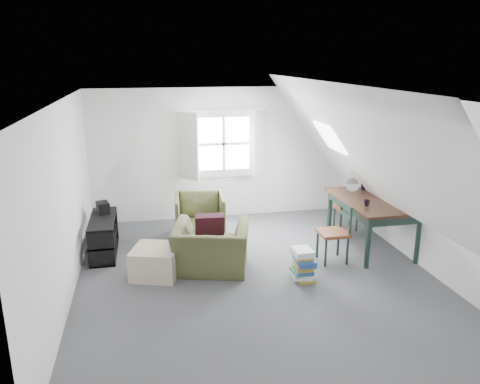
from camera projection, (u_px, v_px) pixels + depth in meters
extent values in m
plane|color=#4A4B4F|center=(257.00, 277.00, 6.70)|extent=(5.50, 5.50, 0.00)
plane|color=white|center=(258.00, 100.00, 6.00)|extent=(5.50, 5.50, 0.00)
plane|color=white|center=(223.00, 154.00, 8.94)|extent=(5.00, 0.00, 5.00)
plane|color=white|center=(339.00, 286.00, 3.76)|extent=(5.00, 0.00, 5.00)
plane|color=white|center=(64.00, 204.00, 5.86)|extent=(0.00, 5.50, 5.50)
plane|color=white|center=(423.00, 183.00, 6.84)|extent=(0.00, 5.50, 5.50)
plane|color=white|center=(139.00, 160.00, 5.90)|extent=(3.19, 5.50, 4.48)
plane|color=white|center=(366.00, 150.00, 6.51)|extent=(3.19, 5.50, 4.48)
cube|color=white|center=(223.00, 144.00, 8.86)|extent=(1.30, 0.04, 1.30)
cube|color=white|center=(188.00, 146.00, 8.58)|extent=(0.35, 0.35, 1.25)
cube|color=white|center=(260.00, 144.00, 8.85)|extent=(0.35, 0.35, 1.25)
cube|color=white|center=(223.00, 144.00, 8.85)|extent=(1.00, 0.02, 1.00)
cube|color=white|center=(224.00, 144.00, 8.84)|extent=(1.08, 0.04, 0.05)
cube|color=white|center=(224.00, 144.00, 8.84)|extent=(0.05, 0.04, 1.08)
cube|color=white|center=(330.00, 138.00, 7.74)|extent=(0.35, 0.75, 0.47)
imported|color=#454A28|center=(212.00, 270.00, 6.92)|extent=(1.28, 1.18, 0.70)
imported|color=#454A28|center=(200.00, 237.00, 8.17)|extent=(0.90, 0.92, 0.77)
cube|color=#370F1C|center=(210.00, 227.00, 6.89)|extent=(0.44, 0.27, 0.44)
cube|color=#BBA78E|center=(156.00, 262.00, 6.68)|extent=(0.79, 0.79, 0.42)
cube|color=#321B11|center=(372.00, 201.00, 7.53)|extent=(0.99, 1.65, 0.04)
cube|color=#1C2F28|center=(372.00, 206.00, 7.55)|extent=(0.88, 1.54, 0.13)
cylinder|color=#1C2F28|center=(368.00, 243.00, 6.87)|extent=(0.08, 0.08, 0.78)
cylinder|color=#1C2F28|center=(418.00, 239.00, 7.03)|extent=(0.08, 0.08, 0.78)
cylinder|color=#1C2F28|center=(330.00, 212.00, 8.26)|extent=(0.08, 0.08, 0.78)
cylinder|color=#1C2F28|center=(372.00, 209.00, 8.42)|extent=(0.08, 0.08, 0.78)
sphere|color=silver|center=(352.00, 185.00, 7.88)|extent=(0.24, 0.24, 0.24)
cylinder|color=silver|center=(353.00, 176.00, 7.84)|extent=(0.08, 0.08, 0.13)
cylinder|color=black|center=(363.00, 183.00, 8.03)|extent=(0.08, 0.08, 0.24)
cylinder|color=#3F2D1E|center=(364.00, 168.00, 7.95)|extent=(0.03, 0.05, 0.43)
cylinder|color=#3F2D1E|center=(365.00, 168.00, 7.97)|extent=(0.04, 0.06, 0.43)
cylinder|color=#3F2D1E|center=(364.00, 168.00, 7.94)|extent=(0.05, 0.07, 0.43)
imported|color=black|center=(367.00, 206.00, 7.19)|extent=(0.12, 0.12, 0.09)
cube|color=white|center=(398.00, 206.00, 7.13)|extent=(0.13, 0.09, 0.04)
cube|color=brown|center=(346.00, 208.00, 8.45)|extent=(0.38, 0.38, 0.04)
cylinder|color=#1C2F28|center=(350.00, 216.00, 8.68)|extent=(0.03, 0.03, 0.38)
cylinder|color=#1C2F28|center=(357.00, 221.00, 8.39)|extent=(0.03, 0.03, 0.38)
cylinder|color=#1C2F28|center=(334.00, 217.00, 8.62)|extent=(0.03, 0.03, 0.38)
cylinder|color=#1C2F28|center=(341.00, 222.00, 8.34)|extent=(0.03, 0.03, 0.38)
cylinder|color=#1C2F28|center=(359.00, 200.00, 8.27)|extent=(0.03, 0.03, 0.40)
cylinder|color=#1C2F28|center=(343.00, 201.00, 8.21)|extent=(0.03, 0.03, 0.40)
cube|color=#1C2F28|center=(351.00, 192.00, 8.19)|extent=(0.30, 0.03, 0.07)
cube|color=#1C2F28|center=(351.00, 198.00, 8.22)|extent=(0.30, 0.03, 0.05)
cube|color=brown|center=(333.00, 233.00, 7.10)|extent=(0.43, 0.43, 0.05)
cylinder|color=#1C2F28|center=(317.00, 244.00, 7.29)|extent=(0.04, 0.04, 0.44)
cylinder|color=#1C2F28|center=(338.00, 242.00, 7.36)|extent=(0.04, 0.04, 0.44)
cylinder|color=#1C2F28|center=(326.00, 253.00, 6.97)|extent=(0.04, 0.04, 0.44)
cylinder|color=#1C2F28|center=(347.00, 251.00, 7.03)|extent=(0.04, 0.04, 0.44)
cylinder|color=#1C2F28|center=(341.00, 214.00, 7.24)|extent=(0.04, 0.04, 0.46)
cylinder|color=#1C2F28|center=(351.00, 222.00, 6.91)|extent=(0.04, 0.04, 0.46)
cube|color=#1C2F28|center=(347.00, 207.00, 7.02)|extent=(0.03, 0.35, 0.08)
cube|color=#1C2F28|center=(346.00, 215.00, 7.06)|extent=(0.03, 0.35, 0.06)
cube|color=black|center=(105.00, 252.00, 7.51)|extent=(0.38, 1.15, 0.03)
cube|color=black|center=(104.00, 236.00, 7.44)|extent=(0.38, 1.15, 0.03)
cube|color=black|center=(102.00, 219.00, 7.36)|extent=(0.38, 1.15, 0.03)
cube|color=black|center=(101.00, 250.00, 6.91)|extent=(0.38, 0.03, 0.58)
cube|color=black|center=(106.00, 224.00, 7.97)|extent=(0.38, 0.03, 0.58)
cube|color=#264C99|center=(103.00, 254.00, 7.17)|extent=(0.17, 0.19, 0.21)
cube|color=red|center=(105.00, 244.00, 7.57)|extent=(0.17, 0.23, 0.21)
cube|color=white|center=(102.00, 233.00, 7.22)|extent=(0.17, 0.21, 0.19)
cube|color=black|center=(103.00, 208.00, 7.56)|extent=(0.24, 0.29, 0.20)
cube|color=#B29933|center=(304.00, 278.00, 6.60)|extent=(0.24, 0.32, 0.04)
cube|color=white|center=(302.00, 275.00, 6.60)|extent=(0.31, 0.35, 0.04)
cube|color=white|center=(305.00, 273.00, 6.58)|extent=(0.26, 0.34, 0.04)
cube|color=#337F4C|center=(301.00, 271.00, 6.56)|extent=(0.26, 0.32, 0.03)
cube|color=#264C99|center=(304.00, 270.00, 6.54)|extent=(0.28, 0.36, 0.03)
cube|color=#B29933|center=(303.00, 267.00, 6.55)|extent=(0.24, 0.32, 0.03)
cube|color=#B29933|center=(303.00, 264.00, 6.56)|extent=(0.28, 0.35, 0.04)
cube|color=#264C99|center=(306.00, 263.00, 6.52)|extent=(0.28, 0.36, 0.04)
cube|color=#264C99|center=(305.00, 260.00, 6.50)|extent=(0.28, 0.35, 0.04)
cube|color=#B29933|center=(303.00, 256.00, 6.54)|extent=(0.26, 0.33, 0.04)
cube|color=white|center=(302.00, 253.00, 6.52)|extent=(0.26, 0.30, 0.05)
cube|color=white|center=(303.00, 250.00, 6.51)|extent=(0.26, 0.31, 0.04)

